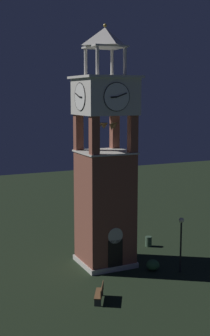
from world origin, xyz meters
TOP-DOWN VIEW (x-y plane):
  - ground at (0.00, 0.00)m, footprint 80.00×80.00m
  - clock_tower at (0.00, -0.00)m, footprint 3.99×3.99m
  - park_bench at (-2.83, -5.47)m, footprint 1.16×1.61m
  - lamp_post at (3.99, -3.67)m, footprint 0.36×0.36m
  - trash_bin at (4.76, 2.01)m, footprint 0.52×0.52m
  - shrub_near_entry at (2.48, -2.56)m, footprint 0.91×0.91m

SIDE VIEW (x-z plane):
  - ground at x=0.00m, z-range 0.00..0.00m
  - shrub_near_entry at x=2.48m, z-range 0.00..0.74m
  - trash_bin at x=4.76m, z-range 0.00..0.80m
  - park_bench at x=-2.83m, z-range 0.01..0.96m
  - lamp_post at x=3.99m, z-range 0.75..4.60m
  - clock_tower at x=0.00m, z-range -1.64..15.07m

